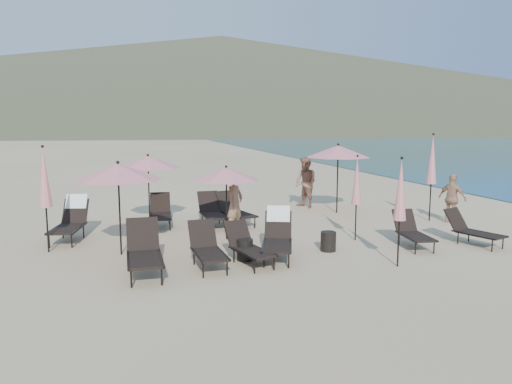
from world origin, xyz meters
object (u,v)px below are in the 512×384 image
object	(u,v)px
lounger_7	(161,212)
beachgoer_a	(235,204)
lounger_6	(71,220)
side_table_0	(245,250)
umbrella_closed_1	(432,160)
beachgoer_b	(306,183)
lounger_9	(235,210)
umbrella_open_2	(148,162)
umbrella_closed_2	(44,178)
side_table_1	(328,241)
lounger_0	(144,251)
beachgoer_c	(452,198)
lounger_1	(207,247)
lounger_4	(412,231)
lounger_2	(248,246)
lounger_8	(212,211)
umbrella_open_3	(338,151)
umbrella_closed_3	(357,181)
umbrella_open_0	(118,172)
umbrella_open_1	(226,174)
umbrella_closed_0	(401,191)
lounger_5	(472,229)
lounger_3	(278,235)

from	to	relation	value
lounger_7	beachgoer_a	bearing A→B (deg)	-34.94
lounger_6	lounger_7	world-z (taller)	lounger_6
side_table_0	umbrella_closed_1	bearing A→B (deg)	22.83
beachgoer_b	lounger_6	bearing A→B (deg)	-89.34
lounger_9	umbrella_open_2	bearing A→B (deg)	151.21
umbrella_closed_2	side_table_1	bearing A→B (deg)	-14.59
lounger_0	beachgoer_c	xyz separation A→B (m)	(9.47, 2.77, 0.28)
lounger_1	lounger_4	world-z (taller)	lounger_1
lounger_2	lounger_7	bearing A→B (deg)	94.21
lounger_8	side_table_0	distance (m)	3.90
lounger_1	umbrella_open_3	xyz separation A→B (m)	(5.42, 5.15, 1.69)
lounger_9	lounger_8	bearing A→B (deg)	170.42
lounger_4	beachgoer_c	world-z (taller)	beachgoer_c
umbrella_closed_1	umbrella_closed_3	size ratio (longest dim) A/B	1.22
lounger_8	side_table_1	xyz separation A→B (m)	(2.18, -3.64, -0.22)
lounger_1	umbrella_closed_1	bearing A→B (deg)	19.93
lounger_7	lounger_8	xyz separation A→B (m)	(1.50, -0.43, 0.02)
umbrella_open_0	umbrella_open_1	world-z (taller)	umbrella_open_0
lounger_2	lounger_4	bearing A→B (deg)	-9.62
lounger_1	beachgoer_c	xyz separation A→B (m)	(8.13, 2.63, 0.34)
lounger_7	side_table_1	size ratio (longest dim) A/B	3.49
umbrella_closed_3	beachgoer_b	bearing A→B (deg)	83.79
umbrella_closed_1	lounger_0	bearing A→B (deg)	-160.14
beachgoer_a	beachgoer_b	bearing A→B (deg)	0.50
umbrella_open_3	umbrella_open_2	bearing A→B (deg)	-177.54
lounger_1	side_table_0	bearing A→B (deg)	14.06
umbrella_closed_1	lounger_2	bearing A→B (deg)	-155.23
umbrella_closed_0	side_table_1	distance (m)	2.34
lounger_9	umbrella_closed_2	bearing A→B (deg)	-172.60
lounger_6	beachgoer_c	world-z (taller)	beachgoer_c
umbrella_open_0	side_table_0	size ratio (longest dim) A/B	4.55
lounger_4	umbrella_closed_0	distance (m)	2.28
umbrella_closed_0	umbrella_closed_2	bearing A→B (deg)	156.13
lounger_0	umbrella_open_3	size ratio (longest dim) A/B	0.76
umbrella_open_0	lounger_7	bearing A→B (deg)	68.73
lounger_2	lounger_7	distance (m)	4.84
umbrella_open_3	beachgoer_b	bearing A→B (deg)	116.92
lounger_5	side_table_1	bearing A→B (deg)	155.72
lounger_2	umbrella_open_1	bearing A→B (deg)	75.19
lounger_5	umbrella_open_3	distance (m)	5.50
lounger_4	side_table_0	size ratio (longest dim) A/B	3.17
lounger_3	lounger_8	world-z (taller)	lounger_3
lounger_4	umbrella_open_0	size ratio (longest dim) A/B	0.70
lounger_1	umbrella_open_0	world-z (taller)	umbrella_open_0
lounger_5	beachgoer_a	size ratio (longest dim) A/B	0.95
umbrella_closed_3	lounger_0	bearing A→B (deg)	-164.87
umbrella_open_0	umbrella_closed_2	size ratio (longest dim) A/B	0.86
umbrella_closed_0	beachgoer_c	size ratio (longest dim) A/B	1.55
umbrella_open_1	lounger_3	bearing A→B (deg)	-68.92
side_table_1	beachgoer_b	bearing A→B (deg)	73.97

